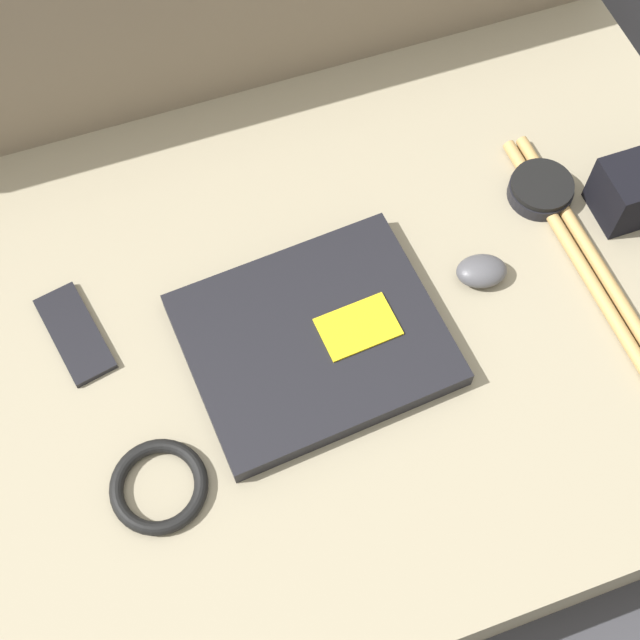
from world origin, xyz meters
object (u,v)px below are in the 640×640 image
Objects in this scene: laptop at (314,339)px; phone_silver at (75,334)px; computer_mouse at (480,268)px; speaker_puck at (541,189)px.

laptop reaches higher than phone_silver.
computer_mouse is (0.22, 0.02, 0.00)m from laptop.
computer_mouse is at bearing 1.41° from laptop.
phone_silver is (-0.61, 0.00, -0.01)m from speaker_puck.
speaker_puck is (0.35, 0.10, 0.00)m from laptop.
computer_mouse is 0.50m from phone_silver.
phone_silver is at bearing -176.93° from computer_mouse.
computer_mouse reaches higher than speaker_puck.
speaker_puck reaches higher than phone_silver.
speaker_puck is at bearing 46.69° from computer_mouse.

